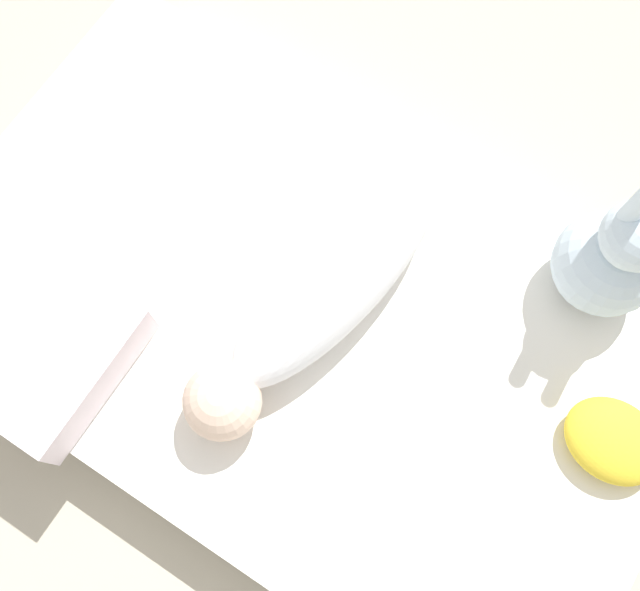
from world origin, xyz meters
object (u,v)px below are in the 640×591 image
swaddled_baby (322,293)px  bunny_plush (613,257)px  turtle_plush (616,442)px  pillow (17,331)px

swaddled_baby → bunny_plush: 0.49m
turtle_plush → pillow: bearing=-158.0°
pillow → bunny_plush: 1.02m
pillow → swaddled_baby: bearing=39.0°
bunny_plush → turtle_plush: (0.16, -0.25, -0.09)m
bunny_plush → swaddled_baby: bearing=-141.8°
turtle_plush → bunny_plush: bearing=123.1°
swaddled_baby → bunny_plush: bunny_plush is taller
pillow → bunny_plush: (0.80, 0.64, 0.07)m
pillow → bunny_plush: bunny_plush is taller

